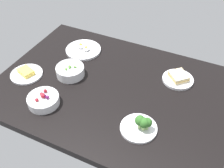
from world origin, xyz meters
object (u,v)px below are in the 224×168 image
Objects in this scene: plate_sandwich at (178,78)px; bowl_peas at (70,71)px; bowl_berries at (43,100)px; plate_broccoli at (141,126)px; plate_cheese at (26,73)px; plate_eggs at (83,49)px.

bowl_peas is at bearing 20.92° from plate_sandwich.
plate_broccoli reaches higher than bowl_berries.
plate_cheese is at bearing 22.35° from plate_sandwich.
bowl_peas is 0.89× the size of plate_cheese.
plate_eggs is (5.28, -49.33, -1.59)cm from bowl_berries.
bowl_peas is 25.52cm from plate_cheese.
plate_broccoli reaches higher than plate_cheese.
bowl_berries is 0.89× the size of plate_cheese.
bowl_berries is 0.73× the size of plate_eggs.
plate_eggs is at bearing -1.99° from plate_sandwich.
bowl_berries is 49.64cm from plate_eggs.
plate_eggs is (56.02, -43.77, -1.73)cm from plate_broccoli.
plate_sandwich and plate_eggs have the same top height.
bowl_peas reaches higher than plate_eggs.
bowl_peas is at bearing -154.22° from plate_cheese.
bowl_berries reaches higher than plate_sandwich.
plate_sandwich is 0.99× the size of plate_broccoli.
bowl_berries is at bearing 39.44° from plate_sandwich.
plate_broccoli is 0.78× the size of plate_eggs.
plate_cheese is at bearing -6.73° from plate_broccoli.
bowl_berries is (0.18, 25.30, -0.41)cm from bowl_peas.
plate_eggs is (62.61, -2.17, -0.52)cm from plate_sandwich.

